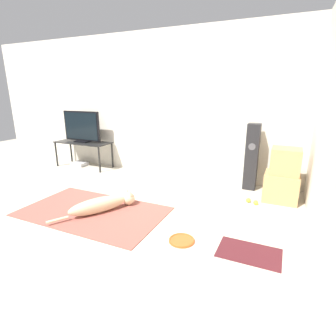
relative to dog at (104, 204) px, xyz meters
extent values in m
plane|color=#BCB29E|center=(-0.15, -0.19, -0.11)|extent=(12.00, 12.00, 0.00)
cube|color=silver|center=(-0.15, 1.91, 1.17)|extent=(8.00, 0.06, 2.55)
cube|color=#934C42|center=(-0.13, -0.06, -0.10)|extent=(1.87, 1.10, 0.01)
ellipsoid|color=beige|center=(-0.04, -0.06, 0.00)|extent=(0.54, 0.75, 0.20)
sphere|color=beige|center=(0.18, 0.31, -0.01)|extent=(0.17, 0.17, 0.17)
cone|color=beige|center=(0.15, 0.34, 0.08)|extent=(0.05, 0.05, 0.08)
cone|color=beige|center=(0.23, 0.29, 0.08)|extent=(0.05, 0.05, 0.08)
cylinder|color=beige|center=(-0.30, -0.50, -0.05)|extent=(0.16, 0.23, 0.03)
cylinder|color=#DB511E|center=(1.19, -0.24, -0.10)|extent=(0.27, 0.27, 0.02)
torus|color=#DB511E|center=(1.19, -0.24, -0.09)|extent=(0.27, 0.27, 0.02)
cube|color=tan|center=(2.08, 1.38, 0.09)|extent=(0.46, 0.44, 0.40)
cube|color=tan|center=(2.10, 1.38, 0.48)|extent=(0.39, 0.37, 0.37)
cube|color=black|center=(1.61, 1.69, 0.42)|extent=(0.19, 0.19, 1.05)
cylinder|color=#4C4C51|center=(1.61, 1.59, 0.60)|extent=(0.11, 0.00, 0.11)
cube|color=black|center=(-1.72, 1.60, 0.41)|extent=(1.18, 0.47, 0.02)
cylinder|color=black|center=(-2.28, 1.39, 0.14)|extent=(0.04, 0.04, 0.51)
cylinder|color=black|center=(-1.16, 1.39, 0.14)|extent=(0.04, 0.04, 0.51)
cylinder|color=black|center=(-2.28, 1.80, 0.14)|extent=(0.04, 0.04, 0.51)
cylinder|color=black|center=(-1.16, 1.80, 0.14)|extent=(0.04, 0.04, 0.51)
cube|color=black|center=(-1.72, 1.60, 0.43)|extent=(0.30, 0.20, 0.02)
cube|color=black|center=(-1.72, 1.60, 0.74)|extent=(0.87, 0.04, 0.59)
cube|color=black|center=(-1.72, 1.58, 0.74)|extent=(0.80, 0.01, 0.53)
sphere|color=#C6E033|center=(1.79, 1.05, -0.08)|extent=(0.07, 0.07, 0.07)
sphere|color=#C6E033|center=(1.68, 1.10, -0.08)|extent=(0.07, 0.07, 0.07)
cube|color=#B7B7BC|center=(-1.88, 1.60, -0.07)|extent=(0.30, 0.24, 0.07)
cube|color=#47191E|center=(1.87, -0.16, -0.11)|extent=(0.60, 0.40, 0.01)
camera|label=1|loc=(2.07, -2.51, 1.41)|focal=28.00mm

